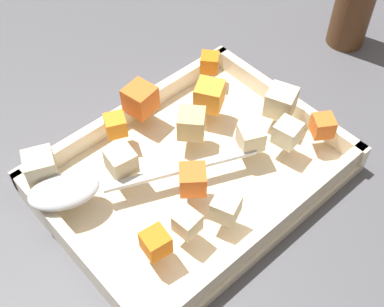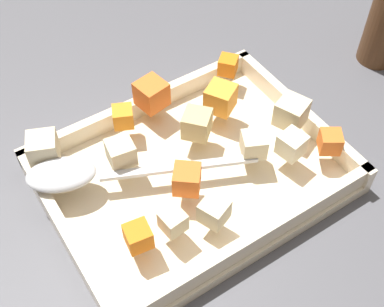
{
  "view_description": "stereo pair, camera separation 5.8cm",
  "coord_description": "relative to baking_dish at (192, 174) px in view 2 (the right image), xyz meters",
  "views": [
    {
      "loc": [
        0.26,
        0.27,
        0.5
      ],
      "look_at": [
        0.02,
        -0.0,
        0.05
      ],
      "focal_mm": 48.23,
      "sensor_mm": 36.0,
      "label": 1
    },
    {
      "loc": [
        0.22,
        0.31,
        0.5
      ],
      "look_at": [
        0.02,
        -0.0,
        0.05
      ],
      "focal_mm": 48.23,
      "sensor_mm": 36.0,
      "label": 2
    }
  ],
  "objects": [
    {
      "name": "carrot_chunk_center",
      "position": [
        -0.12,
        -0.1,
        0.04
      ],
      "size": [
        0.03,
        0.03,
        0.02
      ],
      "primitive_type": "cube",
      "rotation": [
        0.0,
        0.0,
        5.42
      ],
      "color": "orange",
      "rests_on": "baking_dish"
    },
    {
      "name": "potato_chunk_rim_edge",
      "position": [
        -0.06,
        0.03,
        0.04
      ],
      "size": [
        0.04,
        0.04,
        0.03
      ],
      "primitive_type": "cube",
      "rotation": [
        0.0,
        0.0,
        4.27
      ],
      "color": "beige",
      "rests_on": "baking_dish"
    },
    {
      "name": "potato_chunk_near_spoon",
      "position": [
        0.07,
        0.07,
        0.04
      ],
      "size": [
        0.03,
        0.03,
        0.02
      ],
      "primitive_type": "cube",
      "rotation": [
        0.0,
        0.0,
        4.82
      ],
      "color": "beige",
      "rests_on": "baking_dish"
    },
    {
      "name": "potato_chunk_near_left",
      "position": [
        0.07,
        -0.04,
        0.04
      ],
      "size": [
        0.03,
        0.03,
        0.03
      ],
      "primitive_type": "cube",
      "rotation": [
        0.0,
        0.0,
        1.43
      ],
      "color": "beige",
      "rests_on": "baking_dish"
    },
    {
      "name": "carrot_chunk_mid_right",
      "position": [
        0.1,
        0.06,
        0.04
      ],
      "size": [
        0.03,
        0.03,
        0.03
      ],
      "primitive_type": "cube",
      "rotation": [
        0.0,
        0.0,
        3.0
      ],
      "color": "orange",
      "rests_on": "baking_dish"
    },
    {
      "name": "ground_plane",
      "position": [
        -0.02,
        0.0,
        -0.01
      ],
      "size": [
        4.0,
        4.0,
        0.0
      ],
      "primitive_type": "plane",
      "color": "#4C4C51"
    },
    {
      "name": "potato_chunk_corner_nw",
      "position": [
        0.02,
        0.08,
        0.04
      ],
      "size": [
        0.03,
        0.03,
        0.03
      ],
      "primitive_type": "cube",
      "rotation": [
        0.0,
        0.0,
        1.95
      ],
      "color": "beige",
      "rests_on": "baking_dish"
    },
    {
      "name": "carrot_chunk_back_center",
      "position": [
        0.03,
        0.03,
        0.04
      ],
      "size": [
        0.04,
        0.04,
        0.03
      ],
      "primitive_type": "cube",
      "rotation": [
        0.0,
        0.0,
        2.46
      ],
      "color": "orange",
      "rests_on": "baking_dish"
    },
    {
      "name": "serving_spoon",
      "position": [
        0.12,
        -0.05,
        0.04
      ],
      "size": [
        0.25,
        0.13,
        0.02
      ],
      "rotation": [
        0.0,
        0.0,
        2.72
      ],
      "color": "silver",
      "rests_on": "baking_dish"
    },
    {
      "name": "baking_dish",
      "position": [
        0.0,
        0.0,
        0.0
      ],
      "size": [
        0.33,
        0.25,
        0.04
      ],
      "color": "beige",
      "rests_on": "ground_plane"
    },
    {
      "name": "potato_chunk_corner_ne",
      "position": [
        -0.1,
        0.05,
        0.04
      ],
      "size": [
        0.03,
        0.03,
        0.03
      ],
      "primitive_type": "cube",
      "rotation": [
        0.0,
        0.0,
        0.19
      ],
      "color": "beige",
      "rests_on": "baking_dish"
    },
    {
      "name": "carrot_chunk_far_left",
      "position": [
        -0.07,
        -0.05,
        0.05
      ],
      "size": [
        0.04,
        0.04,
        0.03
      ],
      "primitive_type": "cube",
      "rotation": [
        0.0,
        0.0,
        2.11
      ],
      "color": "orange",
      "rests_on": "baking_dish"
    },
    {
      "name": "carrot_chunk_heap_top",
      "position": [
        0.04,
        -0.09,
        0.04
      ],
      "size": [
        0.03,
        0.03,
        0.02
      ],
      "primitive_type": "cube",
      "rotation": [
        0.0,
        0.0,
        5.86
      ],
      "color": "orange",
      "rests_on": "baking_dish"
    },
    {
      "name": "potato_chunk_mid_left",
      "position": [
        -0.03,
        -0.03,
        0.04
      ],
      "size": [
        0.04,
        0.04,
        0.03
      ],
      "primitive_type": "cube",
      "rotation": [
        0.0,
        0.0,
        0.73
      ],
      "color": "tan",
      "rests_on": "baking_dish"
    },
    {
      "name": "potato_chunk_front_center",
      "position": [
        -0.13,
        0.02,
        0.05
      ],
      "size": [
        0.04,
        0.04,
        0.03
      ],
      "primitive_type": "cube",
      "rotation": [
        0.0,
        0.0,
        5.1
      ],
      "color": "beige",
      "rests_on": "baking_dish"
    },
    {
      "name": "potato_chunk_corner_sw",
      "position": [
        0.14,
        -0.09,
        0.05
      ],
      "size": [
        0.04,
        0.04,
        0.03
      ],
      "primitive_type": "cube",
      "rotation": [
        0.0,
        0.0,
        5.88
      ],
      "color": "beige",
      "rests_on": "baking_dish"
    },
    {
      "name": "carrot_chunk_corner_se",
      "position": [
        -0.01,
        -0.1,
        0.05
      ],
      "size": [
        0.04,
        0.04,
        0.03
      ],
      "primitive_type": "cube",
      "rotation": [
        0.0,
        0.0,
        4.9
      ],
      "color": "orange",
      "rests_on": "baking_dish"
    },
    {
      "name": "carrot_chunk_under_handle",
      "position": [
        -0.14,
        0.07,
        0.04
      ],
      "size": [
        0.03,
        0.03,
        0.02
      ],
      "primitive_type": "cube",
      "rotation": [
        0.0,
        0.0,
        0.99
      ],
      "color": "orange",
      "rests_on": "baking_dish"
    }
  ]
}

